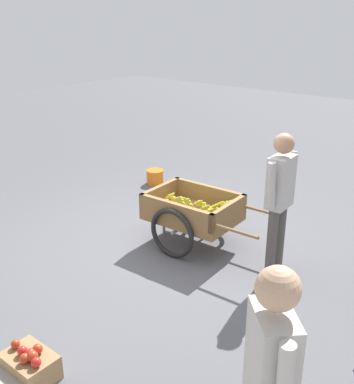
{
  "coord_description": "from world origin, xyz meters",
  "views": [
    {
      "loc": [
        -3.4,
        4.01,
        2.84
      ],
      "look_at": [
        -0.07,
        -0.12,
        0.75
      ],
      "focal_mm": 43.31,
      "sensor_mm": 36.0,
      "label": 1
    }
  ],
  "objects_px": {
    "apple_crate": "(30,365)",
    "fruit_cart": "(193,213)",
    "vendor_person": "(280,192)",
    "cyclist_person": "(270,379)",
    "plastic_bucket": "(155,177)"
  },
  "relations": [
    {
      "from": "apple_crate",
      "to": "fruit_cart",
      "type": "bearing_deg",
      "value": -82.09
    },
    {
      "from": "cyclist_person",
      "to": "apple_crate",
      "type": "distance_m",
      "value": 2.21
    },
    {
      "from": "cyclist_person",
      "to": "vendor_person",
      "type": "bearing_deg",
      "value": -64.04
    },
    {
      "from": "fruit_cart",
      "to": "cyclist_person",
      "type": "relative_size",
      "value": 0.99
    },
    {
      "from": "vendor_person",
      "to": "cyclist_person",
      "type": "bearing_deg",
      "value": 115.96
    },
    {
      "from": "vendor_person",
      "to": "fruit_cart",
      "type": "bearing_deg",
      "value": 2.15
    },
    {
      "from": "plastic_bucket",
      "to": "apple_crate",
      "type": "relative_size",
      "value": 0.67
    },
    {
      "from": "fruit_cart",
      "to": "plastic_bucket",
      "type": "height_order",
      "value": "fruit_cart"
    },
    {
      "from": "cyclist_person",
      "to": "plastic_bucket",
      "type": "relative_size",
      "value": 5.78
    },
    {
      "from": "fruit_cart",
      "to": "apple_crate",
      "type": "bearing_deg",
      "value": 97.91
    },
    {
      "from": "vendor_person",
      "to": "apple_crate",
      "type": "bearing_deg",
      "value": 74.64
    },
    {
      "from": "apple_crate",
      "to": "vendor_person",
      "type": "bearing_deg",
      "value": -105.36
    },
    {
      "from": "apple_crate",
      "to": "cyclist_person",
      "type": "bearing_deg",
      "value": -174.4
    },
    {
      "from": "vendor_person",
      "to": "cyclist_person",
      "type": "distance_m",
      "value": 2.86
    },
    {
      "from": "fruit_cart",
      "to": "apple_crate",
      "type": "height_order",
      "value": "fruit_cart"
    }
  ]
}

